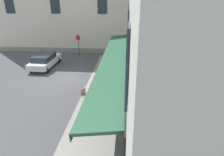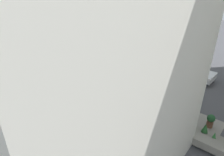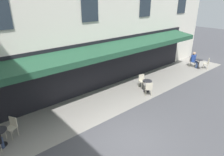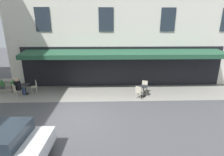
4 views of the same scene
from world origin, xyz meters
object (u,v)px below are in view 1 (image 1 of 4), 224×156
object	(u,v)px
potted_plant_entrance_right	(109,53)
cafe_table_near_entrance	(111,59)
potted_plant_by_steps	(123,52)
seated_patron_in_black	(108,56)
cafe_chair_cream_corner_right	(113,60)
potted_plant_mid_terrace	(120,57)
potted_plant_entrance_left	(119,54)
parked_car_white	(45,60)
cafe_chair_cream_under_awning	(106,57)
cafe_table_mid_terrace	(90,98)
cafe_chair_cream_near_door	(84,94)
no_parking_sign	(78,41)
cafe_chair_cream_corner_left	(99,99)

from	to	relation	value
potted_plant_entrance_right	cafe_table_near_entrance	bearing A→B (deg)	-169.99
cafe_table_near_entrance	potted_plant_by_steps	distance (m)	2.96
seated_patron_in_black	potted_plant_entrance_right	size ratio (longest dim) A/B	1.49
cafe_chair_cream_corner_right	potted_plant_mid_terrace	size ratio (longest dim) A/B	1.26
potted_plant_entrance_left	parked_car_white	distance (m)	8.13
seated_patron_in_black	potted_plant_by_steps	distance (m)	2.88
cafe_table_near_entrance	potted_plant_entrance_left	size ratio (longest dim) A/B	0.77
cafe_chair_cream_under_awning	cafe_chair_cream_corner_right	xyz separation A→B (m)	(-0.96, -0.79, 0.00)
cafe_table_mid_terrace	seated_patron_in_black	size ratio (longest dim) A/B	0.57
cafe_chair_cream_near_door	seated_patron_in_black	xyz separation A→B (m)	(8.24, -0.77, 0.16)
potted_plant_by_steps	parked_car_white	bearing A→B (deg)	120.07
potted_plant_entrance_left	seated_patron_in_black	bearing A→B (deg)	148.29
no_parking_sign	potted_plant_entrance_right	world-z (taller)	no_parking_sign
cafe_chair_cream_under_awning	potted_plant_entrance_right	bearing A→B (deg)	-4.01
cafe_chair_cream_under_awning	potted_plant_by_steps	world-z (taller)	potted_plant_by_steps
cafe_chair_cream_under_awning	potted_plant_mid_terrace	distance (m)	1.74
cafe_table_near_entrance	potted_plant_by_steps	world-z (taller)	potted_plant_by_steps
seated_patron_in_black	potted_plant_entrance_left	size ratio (longest dim) A/B	1.36
potted_plant_entrance_right	potted_plant_by_steps	xyz separation A→B (m)	(0.62, -1.56, -0.03)
cafe_table_mid_terrace	no_parking_sign	xyz separation A→B (m)	(10.89, 3.36, 1.30)
no_parking_sign	parked_car_white	bearing A→B (deg)	150.05
potted_plant_mid_terrace	cafe_table_near_entrance	bearing A→B (deg)	144.28
cafe_chair_cream_near_door	cafe_table_near_entrance	bearing A→B (deg)	-7.76
cafe_table_near_entrance	potted_plant_mid_terrace	bearing A→B (deg)	-35.72
potted_plant_entrance_right	parked_car_white	world-z (taller)	parked_car_white
cafe_chair_cream_corner_left	potted_plant_mid_terrace	distance (m)	9.99
cafe_table_mid_terrace	cafe_chair_cream_near_door	world-z (taller)	cafe_chair_cream_near_door
cafe_chair_cream_corner_right	parked_car_white	bearing A→B (deg)	99.53
cafe_chair_cream_near_door	cafe_chair_cream_corner_left	bearing A→B (deg)	-119.85
cafe_chair_cream_under_awning	potted_plant_mid_terrace	world-z (taller)	cafe_chair_cream_under_awning
cafe_chair_cream_corner_right	potted_plant_mid_terrace	distance (m)	2.02
seated_patron_in_black	no_parking_sign	distance (m)	4.42
cafe_chair_cream_near_door	cafe_table_mid_terrace	bearing A→B (deg)	-130.45
potted_plant_entrance_left	cafe_table_mid_terrace	bearing A→B (deg)	172.27
cafe_chair_cream_corner_left	seated_patron_in_black	world-z (taller)	seated_patron_in_black
cafe_chair_cream_corner_right	cafe_table_mid_terrace	distance (m)	7.88
cafe_chair_cream_near_door	seated_patron_in_black	distance (m)	8.28
seated_patron_in_black	potted_plant_by_steps	bearing A→B (deg)	-31.80
cafe_table_mid_terrace	potted_plant_by_steps	bearing A→B (deg)	-9.22
cafe_chair_cream_near_door	parked_car_white	size ratio (longest dim) A/B	0.21
cafe_chair_cream_corner_right	potted_plant_entrance_right	distance (m)	2.72
seated_patron_in_black	parked_car_white	distance (m)	6.36
cafe_chair_cream_near_door	potted_plant_mid_terrace	world-z (taller)	cafe_chair_cream_near_door
parked_car_white	potted_plant_entrance_left	bearing A→B (deg)	-62.26
cafe_chair_cream_corner_right	cafe_table_mid_terrace	world-z (taller)	cafe_chair_cream_corner_right
cafe_chair_cream_corner_right	cafe_chair_cream_corner_left	world-z (taller)	same
cafe_chair_cream_corner_right	cafe_chair_cream_near_door	distance (m)	7.55
cafe_chair_cream_near_door	potted_plant_entrance_right	distance (m)	10.09
potted_plant_entrance_left	cafe_chair_cream_near_door	bearing A→B (deg)	169.30
potted_plant_by_steps	parked_car_white	distance (m)	8.75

